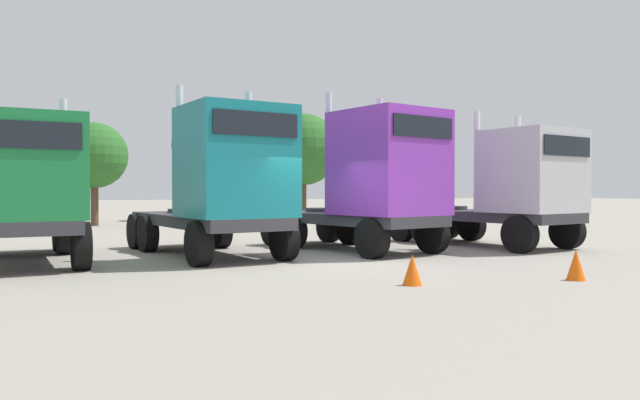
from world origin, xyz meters
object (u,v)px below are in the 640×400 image
traffic_cone_mid (412,270)px  semi_truck_purple (376,180)px  semi_truck_teal (224,183)px  semi_truck_green (22,188)px  semi_truck_silver (512,188)px  traffic_cone_far (576,265)px

traffic_cone_mid → semi_truck_purple: bearing=69.3°
semi_truck_teal → semi_truck_purple: semi_truck_purple is taller
semi_truck_green → semi_truck_silver: bearing=82.3°
semi_truck_purple → traffic_cone_mid: bearing=-35.5°
semi_truck_green → semi_truck_teal: 4.60m
semi_truck_purple → semi_truck_silver: bearing=71.5°
traffic_cone_far → traffic_cone_mid: bearing=169.0°
semi_truck_green → traffic_cone_mid: bearing=44.5°
semi_truck_teal → traffic_cone_far: 8.35m
semi_truck_purple → traffic_cone_far: (1.17, -6.11, -1.73)m
traffic_cone_far → semi_truck_purple: bearing=100.8°
semi_truck_teal → semi_truck_silver: size_ratio=1.04×
semi_truck_teal → semi_truck_purple: bearing=79.7°
semi_truck_purple → semi_truck_silver: size_ratio=0.98×
semi_truck_green → traffic_cone_far: bearing=52.2°
semi_truck_green → traffic_cone_far: semi_truck_green is taller
traffic_cone_mid → traffic_cone_far: (3.24, -0.63, 0.02)m
semi_truck_purple → traffic_cone_mid: 6.11m
semi_truck_teal → traffic_cone_far: semi_truck_teal is taller
semi_truck_silver → traffic_cone_mid: size_ratio=11.30×
semi_truck_green → traffic_cone_far: (10.03, -6.25, -1.49)m
semi_truck_teal → traffic_cone_mid: size_ratio=11.72×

